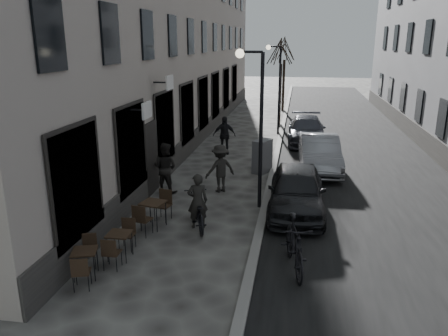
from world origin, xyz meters
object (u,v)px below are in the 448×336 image
(pedestrian_mid, at_px, (220,168))
(car_mid, at_px, (319,153))
(streetlamp_near, at_px, (256,112))
(bicycle, at_px, (198,211))
(tree_far, at_px, (285,49))
(moped, at_px, (295,245))
(car_near, at_px, (297,190))
(car_far, at_px, (306,130))
(streetlamp_far, at_px, (277,80))
(bistro_set_a, at_px, (85,261))
(pedestrian_near, at_px, (165,168))
(pedestrian_far, at_px, (224,135))
(utility_cabinet, at_px, (262,156))
(tree_near, at_px, (281,51))
(bistro_set_b, at_px, (120,243))
(bistro_set_c, at_px, (153,212))

(pedestrian_mid, distance_m, car_mid, 4.98)
(streetlamp_near, relative_size, bicycle, 2.64)
(tree_far, relative_size, moped, 2.63)
(car_near, bearing_deg, car_far, 87.21)
(streetlamp_far, distance_m, bistro_set_a, 17.71)
(pedestrian_near, relative_size, car_far, 0.39)
(pedestrian_far, relative_size, car_far, 0.39)
(bicycle, bearing_deg, moped, 123.74)
(streetlamp_near, relative_size, utility_cabinet, 3.68)
(bicycle, bearing_deg, pedestrian_mid, -111.93)
(bistro_set_a, distance_m, bicycle, 3.76)
(streetlamp_far, height_order, tree_near, tree_near)
(bicycle, bearing_deg, pedestrian_far, -105.86)
(tree_near, distance_m, pedestrian_near, 14.96)
(car_far, bearing_deg, bicycle, -106.04)
(bistro_set_b, relative_size, bistro_set_c, 0.86)
(pedestrian_mid, height_order, car_far, pedestrian_mid)
(streetlamp_near, height_order, bistro_set_a, streetlamp_near)
(car_mid, bearing_deg, utility_cabinet, -166.74)
(bistro_set_b, xyz_separation_m, bicycle, (1.51, 2.22, 0.08))
(tree_near, distance_m, pedestrian_mid, 14.28)
(streetlamp_far, relative_size, bicycle, 2.64)
(tree_far, bearing_deg, car_near, -86.49)
(tree_far, bearing_deg, tree_near, -90.00)
(car_far, bearing_deg, car_near, -93.02)
(bicycle, relative_size, pedestrian_near, 1.04)
(pedestrian_far, bearing_deg, utility_cabinet, -67.80)
(streetlamp_far, xyz_separation_m, tree_near, (0.07, 3.00, 1.50))
(utility_cabinet, bearing_deg, streetlamp_far, 111.69)
(car_mid, bearing_deg, streetlamp_far, 104.49)
(streetlamp_near, relative_size, bistro_set_c, 3.11)
(tree_near, relative_size, bistro_set_c, 3.48)
(tree_far, xyz_separation_m, car_near, (1.30, -21.24, -3.92))
(tree_far, height_order, pedestrian_far, tree_far)
(streetlamp_far, distance_m, bistro_set_b, 16.67)
(pedestrian_far, bearing_deg, pedestrian_mid, -96.47)
(bistro_set_a, distance_m, utility_cabinet, 9.76)
(streetlamp_near, height_order, streetlamp_far, same)
(tree_far, distance_m, pedestrian_mid, 20.10)
(bistro_set_a, distance_m, bistro_set_c, 3.06)
(car_mid, relative_size, moped, 2.07)
(tree_near, height_order, pedestrian_near, tree_near)
(bistro_set_c, height_order, car_mid, car_mid)
(utility_cabinet, xyz_separation_m, moped, (1.46, -8.01, -0.04))
(moped, bearing_deg, pedestrian_mid, 106.98)
(bistro_set_c, bearing_deg, car_far, 81.15)
(pedestrian_mid, xyz_separation_m, car_mid, (3.66, 3.37, -0.14))
(pedestrian_near, xyz_separation_m, pedestrian_far, (1.16, 5.88, -0.00))
(bistro_set_c, distance_m, car_far, 12.91)
(streetlamp_near, height_order, bistro_set_b, streetlamp_near)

